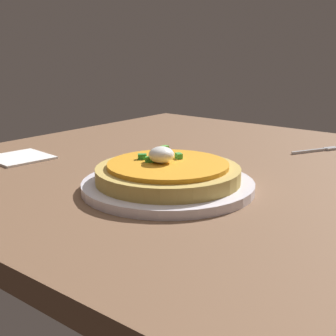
{
  "coord_description": "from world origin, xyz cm",
  "views": [
    {
      "loc": [
        36.59,
        -67.12,
        24.27
      ],
      "look_at": [
        -5.57,
        -15.31,
        6.43
      ],
      "focal_mm": 50.83,
      "sensor_mm": 36.0,
      "label": 1
    }
  ],
  "objects_px": {
    "fork": "(319,150)",
    "napkin": "(20,158)",
    "plate": "(168,185)",
    "pizza": "(168,172)"
  },
  "relations": [
    {
      "from": "plate",
      "to": "pizza",
      "type": "bearing_deg",
      "value": -158.19
    },
    {
      "from": "pizza",
      "to": "napkin",
      "type": "distance_m",
      "value": 0.34
    },
    {
      "from": "plate",
      "to": "napkin",
      "type": "xyz_separation_m",
      "value": [
        -0.34,
        -0.03,
        -0.0
      ]
    },
    {
      "from": "pizza",
      "to": "napkin",
      "type": "relative_size",
      "value": 2.1
    },
    {
      "from": "plate",
      "to": "napkin",
      "type": "relative_size",
      "value": 2.51
    },
    {
      "from": "pizza",
      "to": "fork",
      "type": "xyz_separation_m",
      "value": [
        0.07,
        0.39,
        -0.02
      ]
    },
    {
      "from": "fork",
      "to": "napkin",
      "type": "height_order",
      "value": "fork"
    },
    {
      "from": "plate",
      "to": "fork",
      "type": "bearing_deg",
      "value": 79.37
    },
    {
      "from": "pizza",
      "to": "fork",
      "type": "distance_m",
      "value": 0.39
    },
    {
      "from": "pizza",
      "to": "fork",
      "type": "relative_size",
      "value": 2.04
    }
  ]
}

